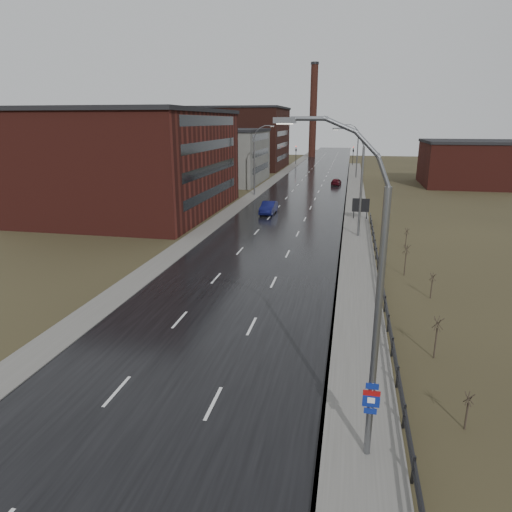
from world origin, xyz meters
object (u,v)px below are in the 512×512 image
at_px(car_near, 269,208).
at_px(streetlight_main, 369,304).
at_px(car_far, 336,182).
at_px(billboard, 361,206).

bearing_deg(car_near, streetlight_main, -74.42).
bearing_deg(car_far, streetlight_main, 100.44).
relative_size(billboard, car_far, 0.69).
relative_size(streetlight_main, billboard, 4.42).
bearing_deg(car_near, billboard, -5.98).
bearing_deg(car_far, billboard, 105.09).
relative_size(streetlight_main, car_near, 2.45).
relative_size(streetlight_main, car_far, 3.06).
distance_m(streetlight_main, car_near, 46.40).
distance_m(streetlight_main, billboard, 43.37).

